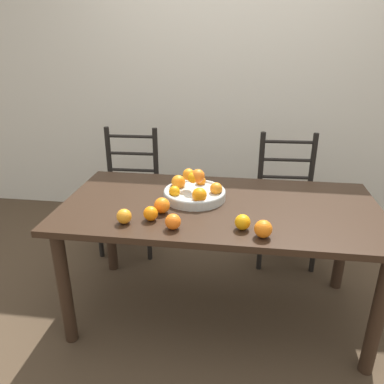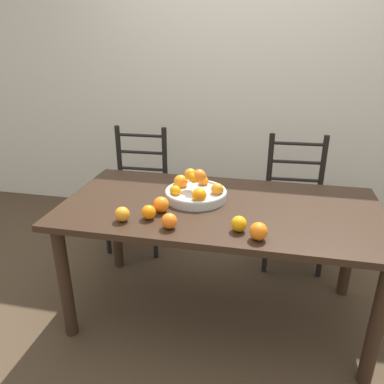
{
  "view_description": "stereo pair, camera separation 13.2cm",
  "coord_description": "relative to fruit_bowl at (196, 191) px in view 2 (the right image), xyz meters",
  "views": [
    {
      "loc": [
        0.11,
        -1.88,
        1.58
      ],
      "look_at": [
        -0.15,
        -0.05,
        0.81
      ],
      "focal_mm": 35.0,
      "sensor_mm": 36.0,
      "label": 1
    },
    {
      "loc": [
        0.24,
        -1.86,
        1.58
      ],
      "look_at": [
        -0.15,
        -0.05,
        0.81
      ],
      "focal_mm": 35.0,
      "sensor_mm": 36.0,
      "label": 2
    }
  ],
  "objects": [
    {
      "name": "orange_loose_1",
      "position": [
        -0.18,
        -0.3,
        -0.01
      ],
      "size": [
        0.07,
        0.07,
        0.07
      ],
      "color": "orange",
      "rests_on": "dining_table"
    },
    {
      "name": "orange_loose_4",
      "position": [
        -0.14,
        -0.21,
        -0.0
      ],
      "size": [
        0.08,
        0.08,
        0.08
      ],
      "color": "orange",
      "rests_on": "dining_table"
    },
    {
      "name": "wall_back",
      "position": [
        0.15,
        1.41,
        0.53
      ],
      "size": [
        8.0,
        0.06,
        2.6
      ],
      "color": "beige",
      "rests_on": "ground_plane"
    },
    {
      "name": "ground_plane",
      "position": [
        0.15,
        -0.06,
        -0.77
      ],
      "size": [
        12.0,
        12.0,
        0.0
      ],
      "primitive_type": "plane",
      "color": "#423323"
    },
    {
      "name": "orange_loose_0",
      "position": [
        -0.3,
        -0.35,
        -0.01
      ],
      "size": [
        0.07,
        0.07,
        0.07
      ],
      "color": "orange",
      "rests_on": "dining_table"
    },
    {
      "name": "fruit_bowl",
      "position": [
        0.0,
        0.0,
        0.0
      ],
      "size": [
        0.35,
        0.35,
        0.18
      ],
      "color": "#B2B7B2",
      "rests_on": "dining_table"
    },
    {
      "name": "dining_table",
      "position": [
        0.15,
        -0.06,
        -0.14
      ],
      "size": [
        1.74,
        0.87,
        0.73
      ],
      "color": "black",
      "rests_on": "ground_plane"
    },
    {
      "name": "orange_loose_3",
      "position": [
        0.37,
        -0.4,
        -0.0
      ],
      "size": [
        0.08,
        0.08,
        0.08
      ],
      "color": "orange",
      "rests_on": "dining_table"
    },
    {
      "name": "chair_left",
      "position": [
        -0.6,
        0.67,
        -0.32
      ],
      "size": [
        0.43,
        0.42,
        0.94
      ],
      "rotation": [
        0.0,
        0.0,
        0.04
      ],
      "color": "black",
      "rests_on": "ground_plane"
    },
    {
      "name": "chair_right",
      "position": [
        0.6,
        0.67,
        -0.32
      ],
      "size": [
        0.44,
        0.42,
        0.94
      ],
      "rotation": [
        0.0,
        0.0,
        0.05
      ],
      "color": "black",
      "rests_on": "ground_plane"
    },
    {
      "name": "orange_loose_2",
      "position": [
        -0.05,
        -0.38,
        -0.01
      ],
      "size": [
        0.08,
        0.08,
        0.08
      ],
      "color": "orange",
      "rests_on": "dining_table"
    },
    {
      "name": "orange_loose_5",
      "position": [
        0.28,
        -0.34,
        -0.01
      ],
      "size": [
        0.08,
        0.08,
        0.08
      ],
      "color": "orange",
      "rests_on": "dining_table"
    }
  ]
}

